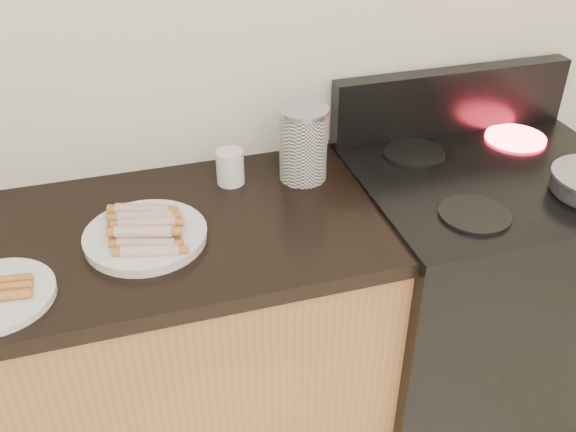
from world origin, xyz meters
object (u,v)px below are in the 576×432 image
object	(u,v)px
canister	(303,144)
stove	(471,298)
main_plate	(146,237)
mug	(230,167)

from	to	relation	value
canister	stove	bearing A→B (deg)	-16.80
stove	main_plate	size ratio (longest dim) A/B	3.15
canister	mug	distance (m)	0.21
main_plate	mug	size ratio (longest dim) A/B	3.05
stove	canister	size ratio (longest dim) A/B	4.41
stove	canister	world-z (taller)	canister
stove	mug	bearing A→B (deg)	165.36
stove	main_plate	bearing A→B (deg)	-178.58
mug	stove	bearing A→B (deg)	-14.64
canister	main_plate	bearing A→B (deg)	-158.30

